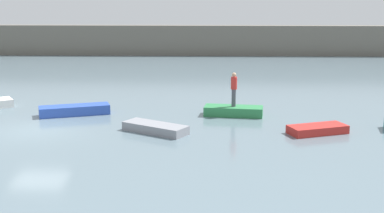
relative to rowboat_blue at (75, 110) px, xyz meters
name	(u,v)px	position (x,y,z in m)	size (l,w,h in m)	color
ground_plane	(37,130)	(-1.04, -3.06, -0.25)	(120.00, 120.00, 0.00)	slate
embankment_wall	(126,40)	(-1.04, 25.70, 1.20)	(80.00, 1.20, 2.89)	#666056
rowboat_blue	(75,110)	(0.00, 0.00, 0.00)	(3.58, 1.00, 0.50)	#2B4CAD
rowboat_grey	(155,128)	(4.53, -3.37, -0.05)	(3.08, 1.07, 0.40)	gray
rowboat_green	(233,111)	(8.26, 0.05, -0.01)	(2.99, 1.09, 0.49)	#2D7F47
rowboat_red	(318,129)	(11.91, -3.36, -0.06)	(2.65, 1.11, 0.37)	red
person_red_shirt	(234,88)	(8.26, 0.05, 1.22)	(0.32, 0.32, 1.76)	#4C4C56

